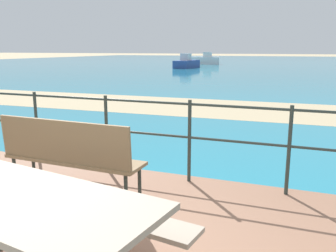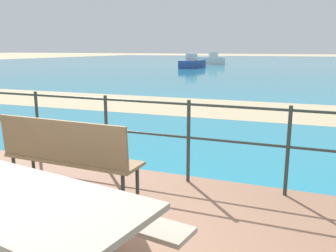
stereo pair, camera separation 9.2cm
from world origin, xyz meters
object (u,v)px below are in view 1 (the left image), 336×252
Objects in this scene: picnic_table at (18,223)px; park_bench at (69,152)px; boat_far at (204,60)px; boat_near at (187,63)px.

picnic_table is 1.24× the size of park_bench.
boat_far is at bearing 112.44° from picnic_table.
boat_near is 1.17× the size of boat_far.
boat_near is at bearing 80.93° from boat_far.
picnic_table is 0.56× the size of boat_far.
park_bench reaches higher than picnic_table.
boat_far reaches higher than boat_near.
boat_near reaches higher than park_bench.
picnic_table is 1.73m from park_bench.
park_bench is at bearing -162.64° from boat_near.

